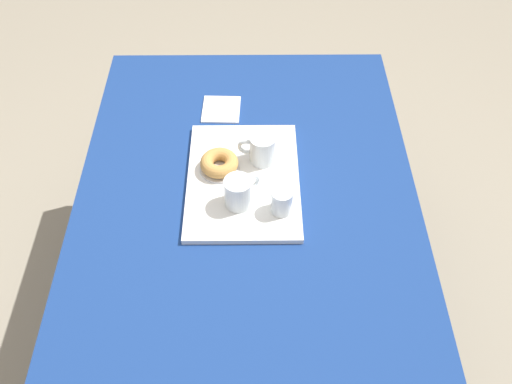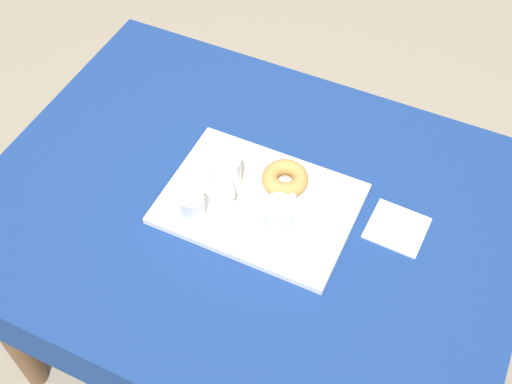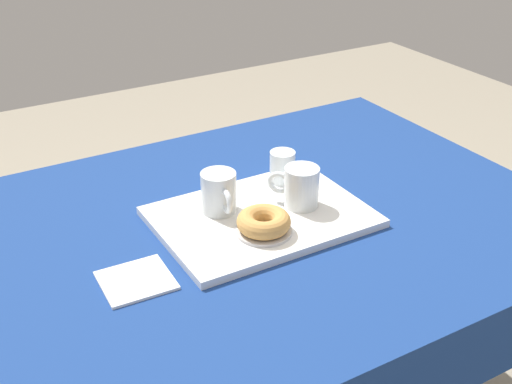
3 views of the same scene
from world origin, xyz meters
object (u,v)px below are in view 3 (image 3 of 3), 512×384
tea_mug_left (301,188)px  tea_mug_right (219,194)px  donut_plate_left (264,231)px  water_glass_near (282,168)px  dining_table (267,251)px  serving_tray (261,217)px  sugar_donut_left (264,222)px  paper_napkin (136,280)px

tea_mug_left → tea_mug_right: 0.18m
tea_mug_left → donut_plate_left: size_ratio=0.86×
water_glass_near → donut_plate_left: (0.16, 0.18, -0.03)m
dining_table → water_glass_near: 0.21m
serving_tray → dining_table: bearing=-154.9°
tea_mug_right → donut_plate_left: bearing=106.8°
serving_tray → sugar_donut_left: (0.04, 0.07, 0.04)m
dining_table → water_glass_near: bearing=-135.8°
serving_tray → sugar_donut_left: 0.09m
tea_mug_left → sugar_donut_left: tea_mug_left is taller
dining_table → donut_plate_left: bearing=54.7°
tea_mug_left → donut_plate_left: (0.13, 0.06, -0.04)m
donut_plate_left → dining_table: bearing=-125.3°
serving_tray → water_glass_near: size_ratio=5.92×
paper_napkin → sugar_donut_left: bearing=-178.8°
tea_mug_left → donut_plate_left: 0.15m
tea_mug_right → paper_napkin: bearing=28.1°
tea_mug_left → water_glass_near: tea_mug_left is taller
sugar_donut_left → paper_napkin: sugar_donut_left is taller
serving_tray → tea_mug_left: 0.11m
serving_tray → donut_plate_left: 0.08m
water_glass_near → sugar_donut_left: (0.16, 0.18, -0.01)m
tea_mug_right → dining_table: bearing=154.3°
serving_tray → donut_plate_left: bearing=63.4°
water_glass_near → tea_mug_right: bearing=14.8°
sugar_donut_left → serving_tray: bearing=-116.6°
serving_tray → donut_plate_left: donut_plate_left is taller
tea_mug_right → water_glass_near: (-0.20, -0.05, -0.01)m
tea_mug_left → paper_napkin: (0.42, 0.07, -0.06)m
dining_table → tea_mug_left: 0.17m
dining_table → sugar_donut_left: bearing=54.7°
tea_mug_left → water_glass_near: bearing=-102.8°
water_glass_near → paper_napkin: size_ratio=0.58×
dining_table → donut_plate_left: size_ratio=10.94×
serving_tray → water_glass_near: (-0.12, -0.11, 0.05)m
donut_plate_left → paper_napkin: 0.29m
donut_plate_left → sugar_donut_left: sugar_donut_left is taller
tea_mug_left → paper_napkin: size_ratio=0.78×
dining_table → donut_plate_left: 0.15m
tea_mug_left → paper_napkin: bearing=8.9°
sugar_donut_left → paper_napkin: bearing=1.2°
dining_table → tea_mug_left: bearing=163.9°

